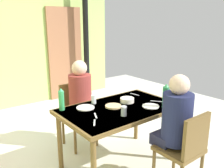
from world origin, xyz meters
TOP-DOWN VIEW (x-y plane):
  - ground_plane at (0.00, 0.00)m, footprint 7.20×7.20m
  - wall_back at (0.00, 2.77)m, footprint 4.24×0.10m
  - door_wooden at (1.00, 2.69)m, footprint 0.80×0.05m
  - stove_pipe_column at (1.38, 2.42)m, footprint 0.12×0.12m
  - dining_table at (0.22, -0.15)m, footprint 1.36×0.85m
  - chair_near_diner at (0.42, -0.93)m, footprint 0.40×0.40m
  - chair_far_diner at (0.08, 0.62)m, footprint 0.40×0.40m
  - person_near_diner at (0.42, -0.80)m, footprint 0.30×0.37m
  - person_far_diner at (0.08, 0.49)m, footprint 0.30×0.37m
  - water_bottle_green_near at (-0.34, 0.19)m, footprint 0.06×0.06m
  - water_bottle_green_far at (0.63, -0.48)m, footprint 0.08×0.08m
  - serving_bowl_center at (0.41, -0.07)m, footprint 0.17×0.17m
  - dinner_plate_near_left at (0.52, -0.36)m, footprint 0.20×0.20m
  - dinner_plate_near_right at (-0.10, 0.07)m, footprint 0.21×0.21m
  - drinking_glass_by_near_diner at (0.06, 0.15)m, footprint 0.06×0.06m
  - drinking_glass_by_far_diner at (0.09, -0.37)m, footprint 0.06×0.06m
  - bread_plate_sliced at (0.17, -0.10)m, footprint 0.19×0.19m
  - cutlery_knife_near at (0.70, 0.11)m, footprint 0.04×0.15m
  - cutlery_fork_near at (-0.25, -0.33)m, footprint 0.10×0.13m
  - cutlery_knife_far at (-0.14, -0.19)m, footprint 0.08×0.14m
  - cutlery_fork_far at (0.72, -0.27)m, footprint 0.10×0.13m

SIDE VIEW (x-z plane):
  - ground_plane at x=0.00m, z-range 0.00..0.00m
  - chair_near_diner at x=0.42m, z-range 0.06..0.93m
  - chair_far_diner at x=0.08m, z-range 0.06..0.93m
  - dining_table at x=0.22m, z-range 0.29..1.03m
  - cutlery_knife_near at x=0.70m, z-range 0.74..0.74m
  - cutlery_fork_near at x=-0.25m, z-range 0.74..0.74m
  - cutlery_knife_far at x=-0.14m, z-range 0.74..0.74m
  - cutlery_fork_far at x=0.72m, z-range 0.74..0.74m
  - dinner_plate_near_left at x=0.52m, z-range 0.74..0.75m
  - dinner_plate_near_right at x=-0.10m, z-range 0.74..0.75m
  - bread_plate_sliced at x=0.17m, z-range 0.74..0.76m
  - serving_bowl_center at x=0.41m, z-range 0.74..0.79m
  - person_near_diner at x=0.42m, z-range 0.40..1.17m
  - person_far_diner at x=0.08m, z-range 0.40..1.17m
  - drinking_glass_by_near_diner at x=0.06m, z-range 0.74..0.84m
  - drinking_glass_by_far_diner at x=0.09m, z-range 0.74..0.84m
  - water_bottle_green_near at x=-0.34m, z-range 0.73..0.99m
  - water_bottle_green_far at x=0.63m, z-range 0.73..1.01m
  - door_wooden at x=1.00m, z-range 0.00..2.00m
  - wall_back at x=0.00m, z-range 0.00..2.68m
  - stove_pipe_column at x=1.38m, z-range 0.00..2.68m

